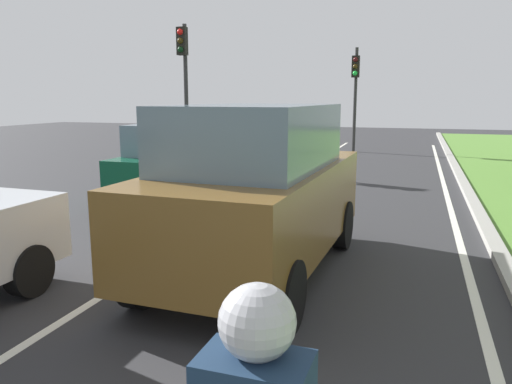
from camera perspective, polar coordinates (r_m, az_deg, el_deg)
name	(u,v)px	position (r m, az deg, el deg)	size (l,w,h in m)	color
ground_plane	(280,205)	(11.13, 2.79, -1.53)	(60.00, 60.00, 0.00)	#2D2D30
lane_line_center	(251,203)	(11.33, -0.63, -1.28)	(0.12, 32.00, 0.01)	silver
lane_line_right_edge	(453,217)	(10.79, 21.59, -2.67)	(0.12, 32.00, 0.01)	silver
curb_right	(480,216)	(10.82, 24.25, -2.52)	(0.24, 48.00, 0.12)	#9E9B93
car_suv_ahead	(257,190)	(6.60, 0.12, 0.25)	(2.12, 4.57, 2.28)	brown
car_hatchback_far	(177,163)	(11.71, -9.08, 3.35)	(1.76, 3.72, 1.78)	#0C472D
traffic_light_overhead_left	(184,69)	(17.36, -8.24, 13.71)	(0.32, 0.50, 4.76)	#2D2D2D
traffic_light_far_median	(355,83)	(22.26, 11.30, 12.11)	(0.32, 0.50, 4.45)	#2D2D2D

